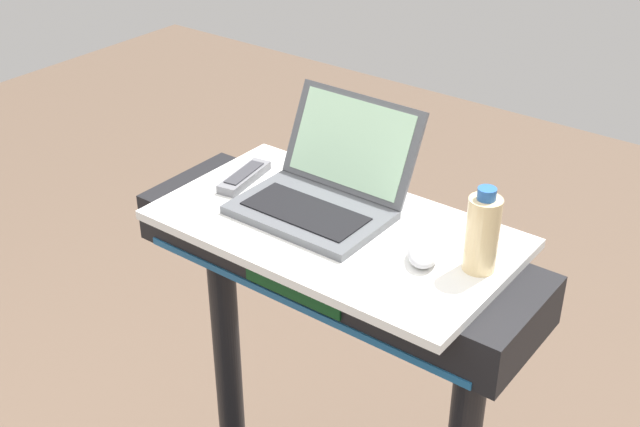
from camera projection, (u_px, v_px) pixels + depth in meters
desk_board at (335, 229)px, 1.72m from camera, size 0.74×0.42×0.02m
laptop at (324, 189)px, 1.76m from camera, size 0.32×0.30×0.21m
computer_mouse at (423, 253)px, 1.59m from camera, size 0.10×0.12×0.03m
water_bottle at (482, 233)px, 1.54m from camera, size 0.06×0.06×0.17m
tv_remote at (244, 177)px, 1.88m from camera, size 0.07×0.17×0.02m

